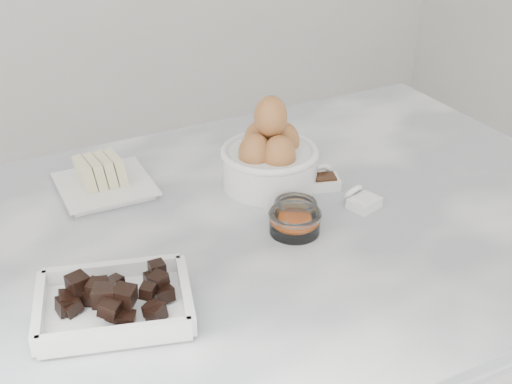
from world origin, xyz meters
The scene contains 9 objects.
marble_slab centered at (0.00, 0.00, 0.92)m, with size 1.20×0.80×0.04m, color silver.
chocolate_dish centered at (-0.26, -0.11, 0.96)m, with size 0.23×0.20×0.05m.
butter_plate centered at (-0.17, 0.22, 0.96)m, with size 0.16×0.16×0.06m.
sugar_ramekin centered at (0.06, 0.10, 0.97)m, with size 0.09×0.09×0.06m.
egg_bowl centered at (0.09, 0.11, 0.99)m, with size 0.17×0.17×0.16m.
honey_bowl centered at (0.07, -0.01, 0.96)m, with size 0.07×0.07×0.03m.
zest_bowl centered at (0.05, -0.05, 0.96)m, with size 0.08×0.08×0.04m.
vanilla_spoon centered at (0.17, 0.06, 0.95)m, with size 0.06×0.07×0.04m.
salt_spoon centered at (0.18, -0.03, 0.95)m, with size 0.06×0.07×0.04m.
Camera 1 is at (-0.43, -0.84, 1.53)m, focal length 50.00 mm.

